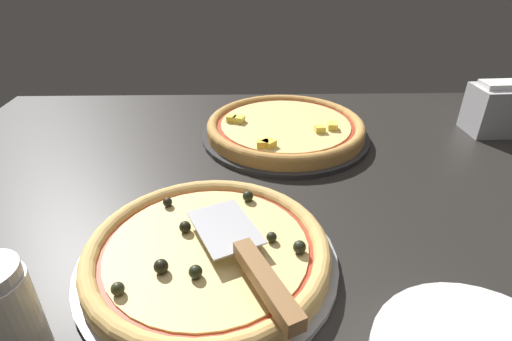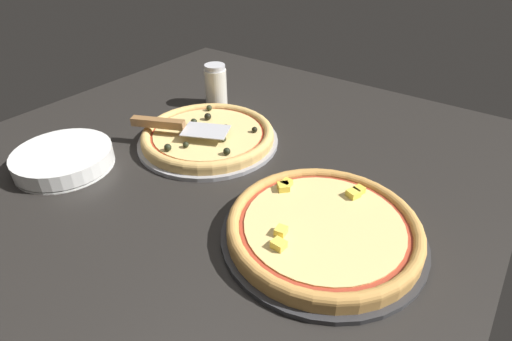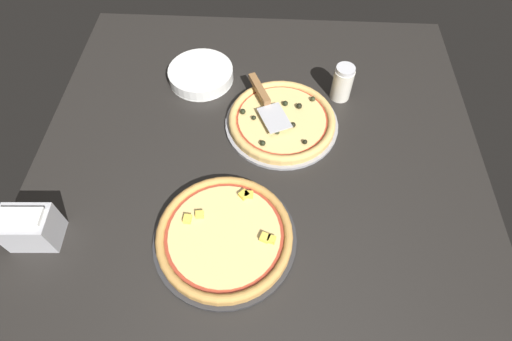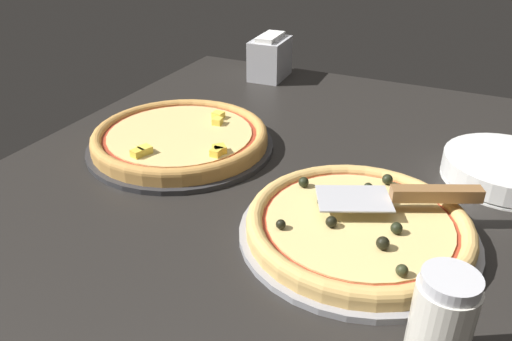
{
  "view_description": "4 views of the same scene",
  "coord_description": "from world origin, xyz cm",
  "px_view_note": "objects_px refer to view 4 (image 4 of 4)",
  "views": [
    {
      "loc": [
        -0.99,
        -47.74,
        38.35
      ],
      "look_at": [
        0.36,
        12.9,
        3.0
      ],
      "focal_mm": 28.0,
      "sensor_mm": 36.0,
      "label": 1
    },
    {
      "loc": [
        57.26,
        54.15,
        50.19
      ],
      "look_at": [
        0.36,
        12.9,
        3.0
      ],
      "focal_mm": 28.0,
      "sensor_mm": 36.0,
      "label": 2
    },
    {
      "loc": [
        -2.98,
        75.49,
        94.5
      ],
      "look_at": [
        0.36,
        12.9,
        3.0
      ],
      "focal_mm": 28.0,
      "sensor_mm": 36.0,
      "label": 3
    },
    {
      "loc": [
        -66.91,
        -19.03,
        44.27
      ],
      "look_at": [
        0.36,
        12.9,
        3.0
      ],
      "focal_mm": 35.0,
      "sensor_mm": 36.0,
      "label": 4
    }
  ],
  "objects_px": {
    "plate_stack": "(506,169)",
    "napkin_holder": "(270,58)",
    "pizza_front": "(358,224)",
    "parmesan_shaker": "(441,323)",
    "serving_spatula": "(416,195)",
    "pizza_back": "(180,136)"
  },
  "relations": [
    {
      "from": "serving_spatula",
      "to": "parmesan_shaker",
      "type": "height_order",
      "value": "parmesan_shaker"
    },
    {
      "from": "pizza_front",
      "to": "parmesan_shaker",
      "type": "xyz_separation_m",
      "value": [
        -0.19,
        -0.13,
        0.04
      ]
    },
    {
      "from": "pizza_front",
      "to": "plate_stack",
      "type": "bearing_deg",
      "value": -34.64
    },
    {
      "from": "pizza_front",
      "to": "plate_stack",
      "type": "height_order",
      "value": "pizza_front"
    },
    {
      "from": "serving_spatula",
      "to": "parmesan_shaker",
      "type": "distance_m",
      "value": 0.26
    },
    {
      "from": "pizza_back",
      "to": "parmesan_shaker",
      "type": "distance_m",
      "value": 0.62
    },
    {
      "from": "plate_stack",
      "to": "napkin_holder",
      "type": "distance_m",
      "value": 0.7
    },
    {
      "from": "pizza_front",
      "to": "napkin_holder",
      "type": "relative_size",
      "value": 2.57
    },
    {
      "from": "pizza_back",
      "to": "napkin_holder",
      "type": "xyz_separation_m",
      "value": [
        0.48,
        0.02,
        0.03
      ]
    },
    {
      "from": "serving_spatula",
      "to": "pizza_back",
      "type": "bearing_deg",
      "value": 80.62
    },
    {
      "from": "plate_stack",
      "to": "parmesan_shaker",
      "type": "relative_size",
      "value": 1.79
    },
    {
      "from": "napkin_holder",
      "to": "pizza_back",
      "type": "bearing_deg",
      "value": -177.65
    },
    {
      "from": "serving_spatula",
      "to": "napkin_holder",
      "type": "bearing_deg",
      "value": 41.04
    },
    {
      "from": "plate_stack",
      "to": "napkin_holder",
      "type": "height_order",
      "value": "napkin_holder"
    },
    {
      "from": "pizza_back",
      "to": "napkin_holder",
      "type": "distance_m",
      "value": 0.48
    },
    {
      "from": "serving_spatula",
      "to": "plate_stack",
      "type": "distance_m",
      "value": 0.25
    },
    {
      "from": "serving_spatula",
      "to": "parmesan_shaker",
      "type": "xyz_separation_m",
      "value": [
        -0.25,
        -0.07,
        0.0
      ]
    },
    {
      "from": "serving_spatula",
      "to": "plate_stack",
      "type": "relative_size",
      "value": 1.1
    },
    {
      "from": "parmesan_shaker",
      "to": "serving_spatula",
      "type": "bearing_deg",
      "value": 15.02
    },
    {
      "from": "serving_spatula",
      "to": "napkin_holder",
      "type": "height_order",
      "value": "napkin_holder"
    },
    {
      "from": "pizza_front",
      "to": "plate_stack",
      "type": "xyz_separation_m",
      "value": [
        0.28,
        -0.19,
        -0.0
      ]
    },
    {
      "from": "pizza_front",
      "to": "pizza_back",
      "type": "bearing_deg",
      "value": 70.79
    }
  ]
}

